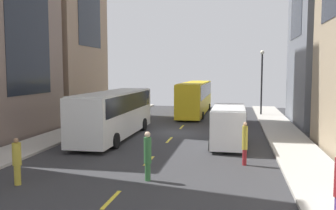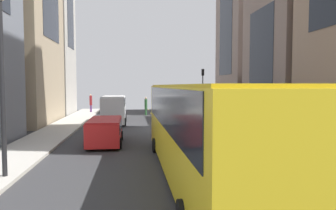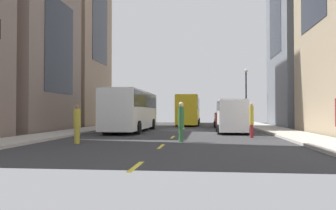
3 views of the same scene
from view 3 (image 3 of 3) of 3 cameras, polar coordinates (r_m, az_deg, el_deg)
The scene contains 20 objects.
ground_plane at distance 31.23m, azimuth 2.33°, elevation -4.18°, with size 43.28×43.28×0.00m, color #333335.
sidewalk_west at distance 32.81m, azimuth -12.16°, elevation -3.87°, with size 2.86×44.00×0.15m, color #B2ADA3.
sidewalk_east at distance 31.76m, azimuth 17.31°, elevation -3.94°, with size 2.86×44.00×0.15m, color #B2ADA3.
lane_stripe_0 at distance 10.46m, azimuth -5.40°, elevation -10.21°, with size 0.16×2.00×0.01m, color yellow.
lane_stripe_1 at distance 16.33m, azimuth -1.17°, elevation -6.93°, with size 0.16×2.00×0.01m, color yellow.
lane_stripe_2 at distance 22.27m, azimuth 0.80°, elevation -5.38°, with size 0.16×2.00×0.01m, color yellow.
lane_stripe_3 at distance 28.24m, azimuth 1.93°, elevation -4.49°, with size 0.16×2.00×0.01m, color yellow.
lane_stripe_4 at distance 34.22m, azimuth 2.66°, elevation -3.90°, with size 0.16×2.00×0.01m, color yellow.
lane_stripe_5 at distance 40.20m, azimuth 3.18°, elevation -3.49°, with size 0.16×2.00×0.01m, color yellow.
lane_stripe_6 at distance 46.19m, azimuth 3.56°, elevation -3.18°, with size 0.16×2.00×0.01m, color yellow.
lane_stripe_7 at distance 52.18m, azimuth 3.85°, elevation -2.95°, with size 0.16×2.00×0.01m, color yellow.
building_west_1 at distance 31.76m, azimuth -24.25°, elevation 8.72°, with size 7.99×9.91×14.08m.
city_bus_white at distance 28.89m, azimuth -6.06°, elevation -0.43°, with size 2.80×11.41×3.35m.
streetcar_yellow at distance 44.09m, azimuth 3.53°, elevation -0.52°, with size 2.70×14.51×3.59m.
delivery_van_white at distance 26.78m, azimuth 10.54°, elevation -1.43°, with size 2.25×5.22×2.58m.
car_red_0 at distance 37.03m, azimuth 9.29°, elevation -2.26°, with size 2.05×4.50×1.56m.
pedestrian_crossing_near at distance 18.74m, azimuth 2.20°, elevation -2.59°, with size 0.33×0.33×2.19m.
pedestrian_walking_far at distance 22.36m, azimuth 13.78°, elevation -2.26°, with size 0.29×0.29×2.24m.
pedestrian_crossing_mid at distance 18.31m, azimuth -14.95°, elevation -2.94°, with size 0.37×0.37×2.02m.
streetlamp_near at distance 44.11m, azimuth 12.91°, elevation 2.45°, with size 0.44×0.44×6.91m.
Camera 3 is at (2.06, -31.12, 1.66)m, focal length 36.50 mm.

